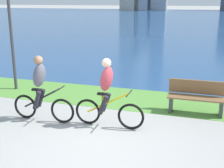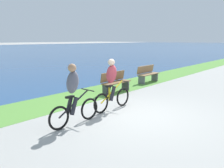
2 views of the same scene
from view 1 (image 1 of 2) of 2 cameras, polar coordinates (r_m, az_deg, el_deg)
name	(u,v)px [view 1 (image 1 of 2)]	position (r m, az deg, el deg)	size (l,w,h in m)	color
ground_plane	(98,143)	(6.54, -2.78, -11.25)	(300.00, 300.00, 0.00)	#9E9E99
grass_strip_bayside	(132,99)	(9.27, 3.77, -2.87)	(120.00, 2.10, 0.01)	#59933D
bay_water_surface	(194,18)	(53.60, 15.48, 12.14)	(300.00, 87.77, 0.00)	navy
cyclist_lead	(107,94)	(7.03, -0.91, -1.85)	(1.73, 0.52, 1.69)	black
cyclist_trailing	(41,89)	(7.60, -13.50, -0.94)	(1.70, 0.52, 1.68)	black
bench_near_path	(196,97)	(8.31, 15.84, -2.45)	(1.50, 0.47, 0.90)	brown
lamppost_tall	(10,17)	(10.42, -19.03, 12.05)	(0.28, 0.28, 3.69)	#38383D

